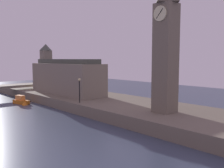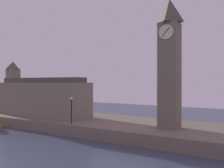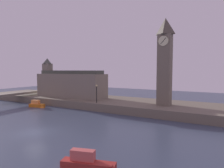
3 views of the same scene
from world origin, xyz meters
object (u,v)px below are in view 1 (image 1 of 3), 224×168
clock_tower (166,44)px  boat_patrol_orange (22,101)px  parliament_hall (65,77)px  streetlamp (79,87)px

clock_tower → boat_patrol_orange: (-24.67, -7.14, -8.93)m
clock_tower → parliament_hall: 22.73m
clock_tower → boat_patrol_orange: clock_tower is taller
clock_tower → parliament_hall: (-22.19, 0.04, -4.90)m
parliament_hall → streetlamp: size_ratio=4.91×
clock_tower → boat_patrol_orange: size_ratio=3.87×
streetlamp → boat_patrol_orange: size_ratio=0.88×
streetlamp → clock_tower: bearing=17.7°
parliament_hall → boat_patrol_orange: (-2.48, -7.19, -4.03)m
parliament_hall → boat_patrol_orange: bearing=-109.0°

